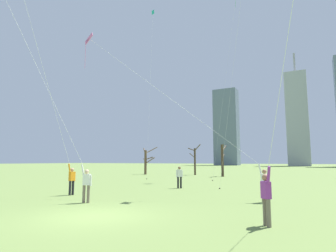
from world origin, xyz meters
TOP-DOWN VIEW (x-y plane):
  - ground_plane at (0.00, 0.00)m, footprint 400.00×400.00m
  - kite_flyer_midfield_right_orange at (-3.37, 2.05)m, footprint 6.73×3.67m
  - kite_flyer_midfield_center_purple at (-5.90, 3.54)m, footprint 1.48×5.39m
  - kite_flyer_midfield_left_pink at (2.81, 6.45)m, footprint 12.31×0.98m
  - kite_flyer_far_back_white at (6.79, -0.41)m, footprint 3.89×7.87m
  - bystander_watching_nearby at (-1.71, 11.22)m, footprint 0.42×0.37m
  - distant_kite_low_near_trees_green at (-0.02, 23.72)m, footprint 2.67×4.52m
  - distant_kite_drifting_left_teal at (-11.77, 24.11)m, footprint 2.97×6.39m
  - bare_tree_leftmost at (-8.22, 30.72)m, footprint 2.60×1.93m
  - bare_tree_center at (-15.52, 28.91)m, footprint 2.78×2.47m
  - bare_tree_left_of_center at (-3.33, 28.31)m, footprint 0.90×2.77m
  - skyline_wide_slab at (-28.94, 123.89)m, footprint 11.12×7.03m
  - skyline_mid_tower_left at (2.54, 117.71)m, footprint 8.31×9.59m

SIDE VIEW (x-z plane):
  - ground_plane at x=0.00m, z-range 0.00..0.00m
  - bystander_watching_nearby at x=-1.71m, z-range 0.09..1.71m
  - bare_tree_center at x=-15.52m, z-range -0.01..4.22m
  - bare_tree_leftmost at x=-8.22m, z-range 0.07..4.52m
  - bare_tree_left_of_center at x=-3.33m, z-range 0.23..4.43m
  - kite_flyer_midfield_right_orange at x=-3.37m, z-range -5.30..10.33m
  - kite_flyer_midfield_left_pink at x=2.81m, z-range -2.72..8.52m
  - kite_flyer_midfield_center_purple at x=-5.90m, z-range -4.14..11.06m
  - kite_flyer_far_back_white at x=6.79m, z-range -3.72..12.48m
  - skyline_wide_slab at x=-28.94m, z-range 0.00..36.33m
  - skyline_mid_tower_left at x=2.54m, z-range -4.47..42.78m
  - distant_kite_drifting_left_teal at x=-11.77m, z-range 8.28..32.16m
  - distant_kite_low_near_trees_green at x=-0.02m, z-range 9.12..32.25m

